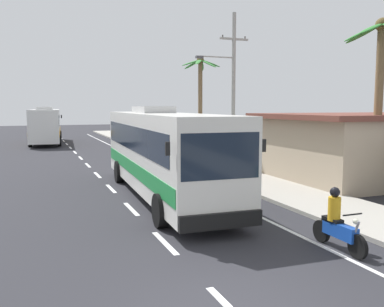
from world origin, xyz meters
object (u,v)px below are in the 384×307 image
(utility_pole_mid, at_px, (232,86))
(pedestrian_near_kerb, at_px, (190,144))
(motorcycle_beside_bus, at_px, (337,224))
(coach_bus_far_lane, at_px, (46,124))
(palm_third, at_px, (200,88))
(palm_second, at_px, (380,74))
(coach_bus_foreground, at_px, (162,150))

(utility_pole_mid, bearing_deg, pedestrian_near_kerb, 97.82)
(utility_pole_mid, bearing_deg, motorcycle_beside_bus, -106.48)
(pedestrian_near_kerb, bearing_deg, coach_bus_far_lane, -46.03)
(palm_third, bearing_deg, pedestrian_near_kerb, -136.92)
(pedestrian_near_kerb, distance_m, utility_pole_mid, 6.65)
(utility_pole_mid, distance_m, palm_third, 6.60)
(motorcycle_beside_bus, xyz_separation_m, palm_third, (4.94, 21.20, 4.42))
(palm_second, bearing_deg, coach_bus_far_lane, 111.67)
(utility_pole_mid, relative_size, palm_third, 1.25)
(motorcycle_beside_bus, distance_m, pedestrian_near_kerb, 20.27)
(pedestrian_near_kerb, relative_size, palm_second, 0.21)
(utility_pole_mid, xyz_separation_m, palm_third, (0.61, 6.57, 0.18))
(pedestrian_near_kerb, distance_m, palm_second, 15.71)
(coach_bus_far_lane, xyz_separation_m, palm_second, (12.01, -30.23, 3.07))
(pedestrian_near_kerb, height_order, palm_third, palm_third)
(coach_bus_far_lane, xyz_separation_m, utility_pole_mid, (10.13, -20.58, 2.99))
(coach_bus_foreground, distance_m, palm_third, 15.55)
(motorcycle_beside_bus, bearing_deg, coach_bus_foreground, 106.27)
(palm_third, bearing_deg, motorcycle_beside_bus, -103.12)
(palm_second, relative_size, palm_third, 0.98)
(pedestrian_near_kerb, bearing_deg, palm_third, -124.56)
(motorcycle_beside_bus, distance_m, utility_pole_mid, 15.83)
(coach_bus_far_lane, relative_size, motorcycle_beside_bus, 5.82)
(coach_bus_foreground, height_order, palm_third, palm_third)
(coach_bus_foreground, relative_size, coach_bus_far_lane, 1.09)
(coach_bus_foreground, bearing_deg, palm_second, -18.29)
(coach_bus_foreground, bearing_deg, palm_third, 61.73)
(motorcycle_beside_bus, bearing_deg, palm_third, 76.88)
(coach_bus_foreground, height_order, pedestrian_near_kerb, coach_bus_foreground)
(coach_bus_far_lane, bearing_deg, palm_second, -68.33)
(motorcycle_beside_bus, height_order, palm_second, palm_second)
(coach_bus_foreground, height_order, coach_bus_far_lane, coach_bus_foreground)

